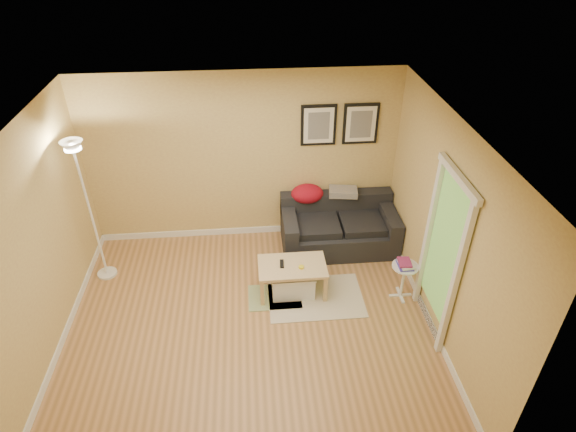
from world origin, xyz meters
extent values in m
plane|color=#B7824E|center=(0.00, 0.00, 0.00)|extent=(4.50, 4.50, 0.00)
plane|color=white|center=(0.00, 0.00, 2.60)|extent=(4.50, 4.50, 0.00)
plane|color=#D4BB6C|center=(0.00, 2.00, 1.30)|extent=(4.50, 0.00, 4.50)
plane|color=#D4BB6C|center=(0.00, -2.00, 1.30)|extent=(4.50, 0.00, 4.50)
plane|color=#D4BB6C|center=(-2.25, 0.00, 1.30)|extent=(0.00, 4.00, 4.00)
plane|color=#D4BB6C|center=(2.25, 0.00, 1.30)|extent=(0.00, 4.00, 4.00)
cube|color=white|center=(0.00, 1.99, 0.05)|extent=(4.50, 0.02, 0.10)
cube|color=white|center=(-2.24, 0.00, 0.05)|extent=(0.02, 4.00, 0.10)
cube|color=white|center=(2.24, 0.00, 0.05)|extent=(0.02, 4.00, 0.10)
cube|color=beige|center=(0.88, 0.42, 0.01)|extent=(1.25, 0.85, 0.01)
cube|color=#668C4C|center=(0.34, 0.48, 0.01)|extent=(0.70, 0.50, 0.01)
cube|color=black|center=(0.45, 0.62, 0.46)|extent=(0.06, 0.16, 0.02)
cylinder|color=yellow|center=(0.69, 0.52, 0.46)|extent=(0.07, 0.07, 0.03)
camera|label=1|loc=(0.10, -4.19, 4.43)|focal=29.58mm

